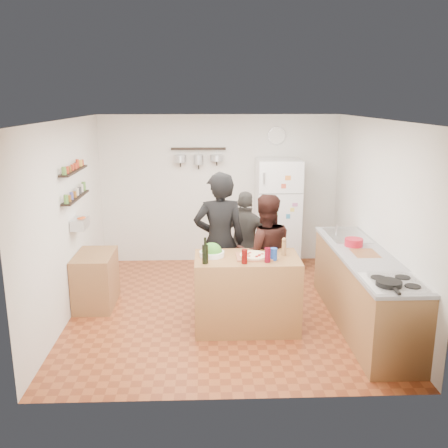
{
  "coord_description": "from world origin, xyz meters",
  "views": [
    {
      "loc": [
        -0.24,
        -6.25,
        2.75
      ],
      "look_at": [
        0.0,
        0.1,
        1.15
      ],
      "focal_mm": 40.0,
      "sensor_mm": 36.0,
      "label": 1
    }
  ],
  "objects_px": {
    "person_center": "(265,254)",
    "red_bowl": "(354,242)",
    "counter_run": "(363,291)",
    "skillet": "(389,283)",
    "pepper_mill": "(284,248)",
    "salt_canister": "(273,254)",
    "wine_bottle": "(205,254)",
    "side_table": "(96,280)",
    "person_back": "(246,244)",
    "person_left": "(219,242)",
    "fridge": "(278,214)",
    "prep_island": "(247,293)",
    "wall_clock": "(277,136)",
    "salad_bowl": "(212,254)"
  },
  "relations": [
    {
      "from": "wine_bottle",
      "to": "person_left",
      "type": "height_order",
      "value": "person_left"
    },
    {
      "from": "salt_canister",
      "to": "wine_bottle",
      "type": "bearing_deg",
      "value": -172.87
    },
    {
      "from": "counter_run",
      "to": "skillet",
      "type": "height_order",
      "value": "skillet"
    },
    {
      "from": "pepper_mill",
      "to": "counter_run",
      "type": "relative_size",
      "value": 0.07
    },
    {
      "from": "fridge",
      "to": "salad_bowl",
      "type": "bearing_deg",
      "value": -116.19
    },
    {
      "from": "person_back",
      "to": "wall_clock",
      "type": "bearing_deg",
      "value": -99.16
    },
    {
      "from": "salad_bowl",
      "to": "person_back",
      "type": "height_order",
      "value": "person_back"
    },
    {
      "from": "salt_canister",
      "to": "side_table",
      "type": "distance_m",
      "value": 2.53
    },
    {
      "from": "wine_bottle",
      "to": "wall_clock",
      "type": "xyz_separation_m",
      "value": [
        1.2,
        2.88,
        1.13
      ]
    },
    {
      "from": "wall_clock",
      "to": "side_table",
      "type": "distance_m",
      "value": 3.74
    },
    {
      "from": "salad_bowl",
      "to": "counter_run",
      "type": "relative_size",
      "value": 0.11
    },
    {
      "from": "person_back",
      "to": "counter_run",
      "type": "height_order",
      "value": "person_back"
    },
    {
      "from": "wine_bottle",
      "to": "person_center",
      "type": "bearing_deg",
      "value": 42.86
    },
    {
      "from": "red_bowl",
      "to": "wall_clock",
      "type": "bearing_deg",
      "value": 107.09
    },
    {
      "from": "skillet",
      "to": "prep_island",
      "type": "bearing_deg",
      "value": 143.01
    },
    {
      "from": "salad_bowl",
      "to": "red_bowl",
      "type": "distance_m",
      "value": 1.85
    },
    {
      "from": "fridge",
      "to": "wall_clock",
      "type": "xyz_separation_m",
      "value": [
        0.0,
        0.33,
        1.25
      ]
    },
    {
      "from": "salad_bowl",
      "to": "fridge",
      "type": "bearing_deg",
      "value": 63.81
    },
    {
      "from": "wine_bottle",
      "to": "pepper_mill",
      "type": "relative_size",
      "value": 1.24
    },
    {
      "from": "wine_bottle",
      "to": "salad_bowl",
      "type": "bearing_deg",
      "value": 73.5
    },
    {
      "from": "counter_run",
      "to": "pepper_mill",
      "type": "bearing_deg",
      "value": 178.6
    },
    {
      "from": "person_center",
      "to": "person_back",
      "type": "relative_size",
      "value": 1.05
    },
    {
      "from": "red_bowl",
      "to": "wall_clock",
      "type": "height_order",
      "value": "wall_clock"
    },
    {
      "from": "salt_canister",
      "to": "side_table",
      "type": "height_order",
      "value": "salt_canister"
    },
    {
      "from": "prep_island",
      "to": "counter_run",
      "type": "distance_m",
      "value": 1.45
    },
    {
      "from": "pepper_mill",
      "to": "salt_canister",
      "type": "height_order",
      "value": "pepper_mill"
    },
    {
      "from": "fridge",
      "to": "side_table",
      "type": "bearing_deg",
      "value": -149.78
    },
    {
      "from": "person_left",
      "to": "wine_bottle",
      "type": "bearing_deg",
      "value": 71.62
    },
    {
      "from": "fridge",
      "to": "person_center",
      "type": "bearing_deg",
      "value": -103.17
    },
    {
      "from": "fridge",
      "to": "side_table",
      "type": "xyz_separation_m",
      "value": [
        -2.69,
        -1.57,
        -0.54
      ]
    },
    {
      "from": "person_center",
      "to": "red_bowl",
      "type": "xyz_separation_m",
      "value": [
        1.13,
        -0.12,
        0.18
      ]
    },
    {
      "from": "fridge",
      "to": "wall_clock",
      "type": "height_order",
      "value": "wall_clock"
    },
    {
      "from": "pepper_mill",
      "to": "side_table",
      "type": "bearing_deg",
      "value": 163.81
    },
    {
      "from": "red_bowl",
      "to": "wine_bottle",
      "type": "bearing_deg",
      "value": -162.5
    },
    {
      "from": "prep_island",
      "to": "person_back",
      "type": "bearing_deg",
      "value": 86.11
    },
    {
      "from": "salad_bowl",
      "to": "pepper_mill",
      "type": "height_order",
      "value": "pepper_mill"
    },
    {
      "from": "salad_bowl",
      "to": "red_bowl",
      "type": "relative_size",
      "value": 1.29
    },
    {
      "from": "counter_run",
      "to": "skillet",
      "type": "xyz_separation_m",
      "value": [
        -0.1,
        -1.04,
        0.49
      ]
    },
    {
      "from": "pepper_mill",
      "to": "red_bowl",
      "type": "bearing_deg",
      "value": 19.11
    },
    {
      "from": "counter_run",
      "to": "red_bowl",
      "type": "distance_m",
      "value": 0.63
    },
    {
      "from": "person_left",
      "to": "salt_canister",
      "type": "bearing_deg",
      "value": 125.1
    },
    {
      "from": "prep_island",
      "to": "wall_clock",
      "type": "relative_size",
      "value": 4.17
    },
    {
      "from": "person_center",
      "to": "side_table",
      "type": "xyz_separation_m",
      "value": [
        -2.26,
        0.26,
        -0.42
      ]
    },
    {
      "from": "pepper_mill",
      "to": "counter_run",
      "type": "xyz_separation_m",
      "value": [
        1.0,
        -0.02,
        -0.55
      ]
    },
    {
      "from": "person_center",
      "to": "counter_run",
      "type": "xyz_separation_m",
      "value": [
        1.18,
        -0.47,
        -0.34
      ]
    },
    {
      "from": "wine_bottle",
      "to": "wall_clock",
      "type": "relative_size",
      "value": 0.73
    },
    {
      "from": "wine_bottle",
      "to": "skillet",
      "type": "height_order",
      "value": "wine_bottle"
    },
    {
      "from": "salt_canister",
      "to": "person_center",
      "type": "xyz_separation_m",
      "value": [
        -0.03,
        0.62,
        -0.19
      ]
    },
    {
      "from": "red_bowl",
      "to": "fridge",
      "type": "bearing_deg",
      "value": 109.78
    },
    {
      "from": "wine_bottle",
      "to": "person_back",
      "type": "height_order",
      "value": "person_back"
    }
  ]
}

